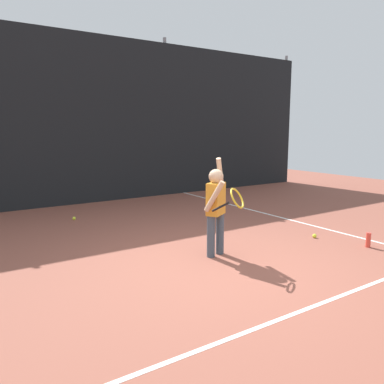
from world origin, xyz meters
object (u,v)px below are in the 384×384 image
water_bottle (368,240)px  tennis_ball_0 (74,218)px  tennis_player (217,204)px  tennis_ball_4 (314,236)px  tennis_ball_5 (210,231)px

water_bottle → tennis_ball_0: water_bottle is taller
tennis_player → tennis_ball_4: 1.99m
tennis_ball_4 → tennis_ball_5: (-1.23, 1.18, 0.00)m
tennis_ball_0 → tennis_player: bearing=-72.4°
water_bottle → tennis_player: bearing=156.1°
water_bottle → tennis_ball_0: bearing=127.1°
tennis_ball_4 → water_bottle: bearing=-70.9°
tennis_player → tennis_ball_4: (1.86, -0.18, -0.69)m
tennis_player → water_bottle: bearing=-54.1°
tennis_player → tennis_ball_5: 1.37m
water_bottle → tennis_ball_0: (-3.14, 4.14, -0.08)m
tennis_player → water_bottle: 2.40m
tennis_ball_0 → tennis_ball_5: (1.64, -2.20, 0.00)m
tennis_ball_5 → tennis_ball_0: bearing=126.7°
tennis_player → tennis_ball_5: bearing=27.8°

